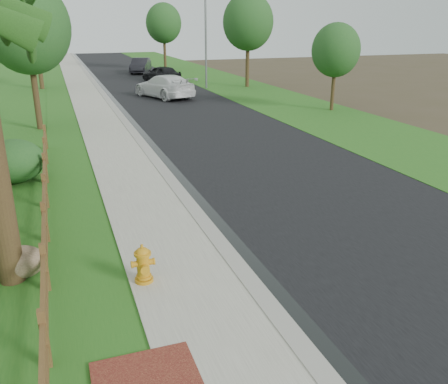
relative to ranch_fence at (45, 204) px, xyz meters
name	(u,v)px	position (x,y,z in m)	size (l,w,h in m)	color
ground	(266,336)	(3.60, -6.40, -0.62)	(120.00, 120.00, 0.00)	#3D3521
road	(147,85)	(8.20, 28.60, -0.61)	(8.00, 90.00, 0.02)	black
curb	(97,86)	(4.00, 28.60, -0.56)	(0.40, 90.00, 0.12)	#9B968D
wet_gutter	(102,87)	(4.35, 28.60, -0.60)	(0.50, 90.00, 0.00)	black
sidewalk	(81,87)	(2.70, 28.60, -0.57)	(2.20, 90.00, 0.10)	gray
grass_strip	(57,89)	(0.80, 28.60, -0.59)	(1.60, 90.00, 0.06)	#225A19
verge_far	(223,82)	(15.10, 28.60, -0.60)	(6.00, 90.00, 0.04)	#225A19
ranch_fence	(45,204)	(0.00, 0.00, 0.00)	(0.12, 16.92, 1.10)	#483118
fire_hydrant	(143,265)	(1.90, -3.98, -0.13)	(0.54, 0.44, 0.84)	#BF7E16
white_suv	(164,86)	(8.04, 21.10, 0.20)	(2.25, 5.53, 1.60)	silver
dark_car_mid	(161,74)	(9.84, 30.25, 0.12)	(1.71, 4.24, 1.44)	black
dark_car_far	(141,66)	(9.44, 38.55, 0.17)	(1.63, 4.67, 1.54)	black
streetlight	(204,31)	(12.18, 24.73, 3.87)	(1.83, 0.47, 7.92)	slate
boulder	(20,262)	(-0.54, -2.75, -0.26)	(1.07, 0.80, 0.71)	brown
shrub_c	(13,161)	(-1.01, 4.24, 0.12)	(2.05, 2.05, 1.48)	#17411B
tree_near_left	(27,27)	(-0.30, 12.80, 4.33)	(4.06, 4.06, 7.20)	#342015
tree_near_right	(336,50)	(16.60, 12.62, 2.96)	(2.87, 2.87, 5.16)	#342015
tree_mid_left	(33,16)	(-0.30, 28.83, 4.97)	(4.53, 4.53, 8.09)	#342015
tree_mid_right	(248,22)	(15.81, 24.50, 4.49)	(4.06, 4.06, 7.36)	#342015
tree_far_right	(164,23)	(12.60, 40.80, 4.34)	(3.85, 3.85, 7.09)	#342015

